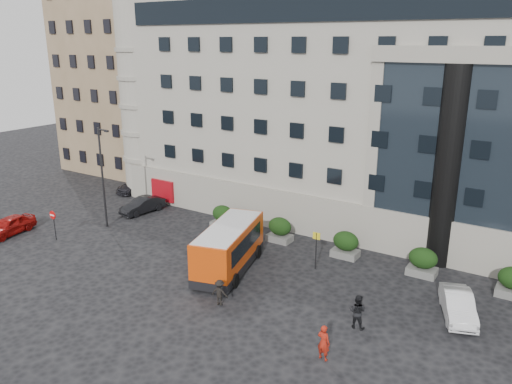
# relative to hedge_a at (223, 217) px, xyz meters

# --- Properties ---
(ground) EXTENTS (120.00, 120.00, 0.00)m
(ground) POSITION_rel_hedge_a_xyz_m (4.00, -7.80, -0.93)
(ground) COLOR black
(ground) RESTS_ON ground
(civic_building) EXTENTS (44.00, 24.00, 18.00)m
(civic_building) POSITION_rel_hedge_a_xyz_m (10.00, 14.20, 8.07)
(civic_building) COLOR #9C988A
(civic_building) RESTS_ON ground
(entrance_column) EXTENTS (1.80, 1.80, 13.00)m
(entrance_column) POSITION_rel_hedge_a_xyz_m (16.00, 2.50, 5.57)
(entrance_column) COLOR black
(entrance_column) RESTS_ON ground
(apartment_near) EXTENTS (14.00, 14.00, 20.00)m
(apartment_near) POSITION_rel_hedge_a_xyz_m (-20.00, 12.20, 9.07)
(apartment_near) COLOR #7E6649
(apartment_near) RESTS_ON ground
(apartment_far) EXTENTS (13.00, 13.00, 22.00)m
(apartment_far) POSITION_rel_hedge_a_xyz_m (-23.00, 30.20, 10.07)
(apartment_far) COLOR #82664C
(apartment_far) RESTS_ON ground
(hedge_a) EXTENTS (1.80, 1.26, 1.84)m
(hedge_a) POSITION_rel_hedge_a_xyz_m (0.00, 0.00, 0.00)
(hedge_a) COLOR #585855
(hedge_a) RESTS_ON ground
(hedge_b) EXTENTS (1.80, 1.26, 1.84)m
(hedge_b) POSITION_rel_hedge_a_xyz_m (5.20, 0.00, 0.00)
(hedge_b) COLOR #585855
(hedge_b) RESTS_ON ground
(hedge_c) EXTENTS (1.80, 1.26, 1.84)m
(hedge_c) POSITION_rel_hedge_a_xyz_m (10.40, 0.00, 0.00)
(hedge_c) COLOR #585855
(hedge_c) RESTS_ON ground
(hedge_d) EXTENTS (1.80, 1.26, 1.84)m
(hedge_d) POSITION_rel_hedge_a_xyz_m (15.60, 0.00, 0.00)
(hedge_d) COLOR #585855
(hedge_d) RESTS_ON ground
(street_lamp) EXTENTS (1.16, 0.18, 8.00)m
(street_lamp) POSITION_rel_hedge_a_xyz_m (-7.94, -4.80, 3.44)
(street_lamp) COLOR #262628
(street_lamp) RESTS_ON ground
(bus_stop_sign) EXTENTS (0.50, 0.08, 2.52)m
(bus_stop_sign) POSITION_rel_hedge_a_xyz_m (9.50, -2.80, 0.80)
(bus_stop_sign) COLOR #262628
(bus_stop_sign) RESTS_ON ground
(no_entry_sign) EXTENTS (0.64, 0.16, 2.32)m
(no_entry_sign) POSITION_rel_hedge_a_xyz_m (-9.00, -8.84, 0.72)
(no_entry_sign) COLOR #262628
(no_entry_sign) RESTS_ON ground
(minibus) EXTENTS (4.19, 7.51, 2.97)m
(minibus) POSITION_rel_hedge_a_xyz_m (4.80, -5.89, 0.71)
(minibus) COLOR #CE3E09
(minibus) RESTS_ON ground
(red_truck) EXTENTS (2.90, 5.96, 3.18)m
(red_truck) POSITION_rel_hedge_a_xyz_m (-7.99, 4.88, 0.70)
(red_truck) COLOR maroon
(red_truck) RESTS_ON ground
(parked_car_a) EXTENTS (2.28, 4.37, 1.42)m
(parked_car_a) POSITION_rel_hedge_a_xyz_m (-13.00, -9.95, -0.22)
(parked_car_a) COLOR #990D0B
(parked_car_a) RESTS_ON ground
(parked_car_b) EXTENTS (1.95, 4.20, 1.33)m
(parked_car_b) POSITION_rel_hedge_a_xyz_m (-7.99, -0.80, -0.26)
(parked_car_b) COLOR black
(parked_car_b) RESTS_ON ground
(parked_car_c) EXTENTS (2.36, 4.73, 1.32)m
(parked_car_c) POSITION_rel_hedge_a_xyz_m (-13.00, 3.56, -0.27)
(parked_car_c) COLOR black
(parked_car_c) RESTS_ON ground
(parked_car_d) EXTENTS (2.95, 5.03, 1.31)m
(parked_car_d) POSITION_rel_hedge_a_xyz_m (-12.85, 7.80, -0.27)
(parked_car_d) COLOR black
(parked_car_d) RESTS_ON ground
(white_taxi) EXTENTS (2.83, 4.41, 1.37)m
(white_taxi) POSITION_rel_hedge_a_xyz_m (18.55, -4.04, -0.24)
(white_taxi) COLOR silver
(white_taxi) RESTS_ON ground
(pedestrian_a) EXTENTS (0.71, 0.52, 1.78)m
(pedestrian_a) POSITION_rel_hedge_a_xyz_m (14.06, -11.34, -0.04)
(pedestrian_a) COLOR #A51E10
(pedestrian_a) RESTS_ON ground
(pedestrian_b) EXTENTS (0.94, 0.76, 1.84)m
(pedestrian_b) POSITION_rel_hedge_a_xyz_m (14.37, -7.95, -0.01)
(pedestrian_b) COLOR black
(pedestrian_b) RESTS_ON ground
(pedestrian_c) EXTENTS (1.06, 0.72, 1.53)m
(pedestrian_c) POSITION_rel_hedge_a_xyz_m (7.00, -9.90, -0.17)
(pedestrian_c) COLOR black
(pedestrian_c) RESTS_ON ground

